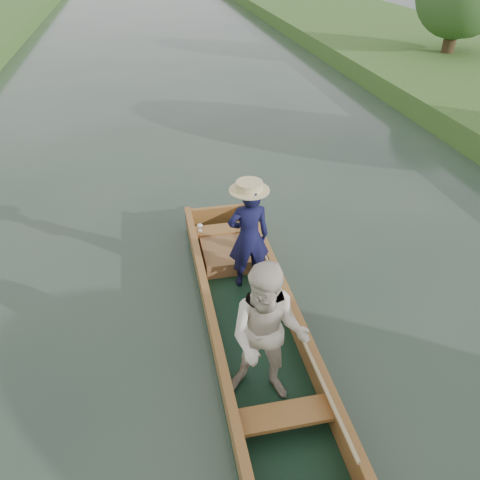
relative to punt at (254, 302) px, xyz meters
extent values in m
plane|color=#283D30|center=(0.00, 0.22, -0.59)|extent=(120.00, 120.00, 0.00)
cylinder|color=#47331E|center=(9.80, 11.64, 0.46)|extent=(0.44, 0.44, 2.10)
sphere|color=#2D4F1F|center=(10.40, 11.94, 1.51)|extent=(2.20, 2.20, 2.20)
cube|color=black|center=(0.00, 0.22, -0.55)|extent=(1.10, 5.00, 0.08)
cube|color=#A26532|center=(-0.51, 0.22, -0.35)|extent=(0.08, 5.00, 0.32)
cube|color=#A26532|center=(0.51, 0.22, -0.35)|extent=(0.08, 5.00, 0.32)
cube|color=#A26532|center=(0.00, 2.68, -0.35)|extent=(1.10, 0.08, 0.32)
cube|color=#A26532|center=(-0.51, 0.22, -0.17)|extent=(0.10, 5.00, 0.04)
cube|color=#A26532|center=(0.51, 0.22, -0.17)|extent=(0.10, 5.00, 0.04)
cube|color=#A26532|center=(0.00, 2.12, -0.29)|extent=(0.94, 0.30, 0.05)
cube|color=#A26532|center=(0.00, -1.38, -0.29)|extent=(0.94, 0.30, 0.05)
imported|color=#121239|center=(0.15, 0.99, 0.27)|extent=(0.58, 0.38, 1.57)
cylinder|color=beige|center=(0.15, 0.99, 1.02)|extent=(0.52, 0.52, 0.12)
imported|color=beige|center=(-0.07, -0.91, 0.34)|extent=(1.01, 0.91, 1.71)
cube|color=brown|center=(0.02, 1.62, -0.40)|extent=(0.85, 0.90, 0.22)
sphere|color=tan|center=(0.26, 1.52, -0.20)|extent=(0.17, 0.17, 0.17)
sphere|color=tan|center=(0.26, 1.51, -0.07)|extent=(0.13, 0.13, 0.13)
sphere|color=tan|center=(0.21, 1.51, -0.01)|extent=(0.05, 0.05, 0.05)
sphere|color=tan|center=(0.31, 1.51, -0.01)|extent=(0.05, 0.05, 0.05)
sphere|color=tan|center=(0.26, 1.46, -0.08)|extent=(0.05, 0.05, 0.05)
sphere|color=tan|center=(0.18, 1.50, -0.17)|extent=(0.06, 0.06, 0.06)
sphere|color=tan|center=(0.34, 1.50, -0.17)|extent=(0.06, 0.06, 0.06)
sphere|color=tan|center=(0.22, 1.49, -0.27)|extent=(0.07, 0.07, 0.07)
sphere|color=tan|center=(0.30, 1.49, -0.27)|extent=(0.07, 0.07, 0.07)
cylinder|color=silver|center=(-0.38, 2.12, -0.26)|extent=(0.07, 0.07, 0.01)
cylinder|color=silver|center=(-0.38, 2.12, -0.22)|extent=(0.01, 0.01, 0.08)
ellipsoid|color=silver|center=(-0.38, 2.12, -0.17)|extent=(0.09, 0.09, 0.05)
cylinder|color=tan|center=(0.43, -0.08, -0.13)|extent=(0.04, 4.08, 0.19)
camera|label=1|loc=(-1.02, -4.11, 3.73)|focal=35.00mm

